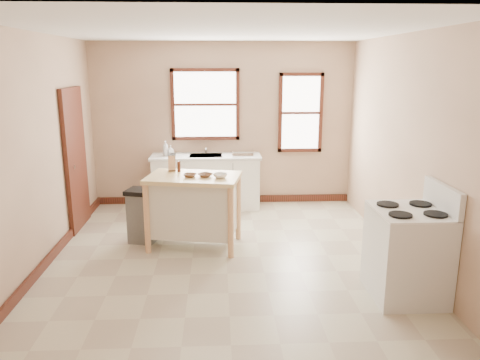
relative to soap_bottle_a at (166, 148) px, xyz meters
name	(u,v)px	position (x,y,z in m)	size (l,w,h in m)	color
floor	(227,257)	(0.97, -2.19, -1.05)	(5.00, 5.00, 0.00)	#BDB596
ceiling	(225,30)	(0.97, -2.19, 1.75)	(5.00, 5.00, 0.00)	white
wall_back	(223,125)	(0.97, 0.31, 0.35)	(4.50, 0.04, 2.80)	tan
wall_left	(38,152)	(-1.28, -2.19, 0.35)	(0.04, 5.00, 2.80)	tan
wall_right	(407,149)	(3.22, -2.19, 0.35)	(0.04, 5.00, 2.80)	tan
window_main	(205,105)	(0.67, 0.29, 0.70)	(1.17, 0.06, 1.22)	black
window_side	(301,113)	(2.32, 0.29, 0.55)	(0.77, 0.06, 1.37)	black
door_left	(76,159)	(-1.24, -0.89, 0.00)	(0.06, 0.90, 2.10)	black
baseboard_back	(224,199)	(0.97, 0.28, -0.99)	(4.50, 0.04, 0.12)	black
baseboard_left	(51,256)	(-1.25, -2.19, -0.99)	(0.04, 5.00, 0.12)	black
sink_counter	(206,181)	(0.67, 0.01, -0.59)	(1.86, 0.62, 0.92)	white
faucet	(206,147)	(0.67, 0.19, -0.02)	(0.03, 0.03, 0.22)	silver
soap_bottle_a	(166,148)	(0.00, 0.00, 0.00)	(0.10, 0.10, 0.25)	#B2B2B2
soap_bottle_b	(171,151)	(0.08, 0.00, -0.04)	(0.08, 0.08, 0.18)	#B2B2B2
dish_rack	(243,153)	(1.30, -0.05, -0.08)	(0.36, 0.27, 0.09)	silver
kitchen_island	(194,211)	(0.55, -1.76, -0.55)	(1.21, 0.77, 0.99)	#E6C087
knife_block	(172,164)	(0.24, -1.45, 0.04)	(0.10, 0.10, 0.20)	#D8B571
pepper_grinder	(179,166)	(0.34, -1.51, 0.02)	(0.04, 0.04, 0.15)	#472113
bowl_a	(190,175)	(0.51, -1.83, -0.04)	(0.17, 0.17, 0.04)	brown
bowl_b	(205,175)	(0.71, -1.83, -0.04)	(0.18, 0.18, 0.04)	brown
bowl_c	(220,176)	(0.90, -1.90, -0.03)	(0.18, 0.18, 0.06)	white
trash_bin	(142,216)	(-0.18, -1.58, -0.67)	(0.39, 0.33, 0.76)	#5B5B59
gas_stove	(408,242)	(2.86, -3.30, -0.43)	(0.77, 0.79, 1.23)	silver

